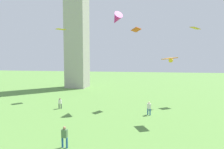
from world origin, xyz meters
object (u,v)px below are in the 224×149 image
Objects in this scene: kite_flying_0 at (170,59)px; kite_flying_5 at (195,28)px; kite_flying_1 at (136,30)px; kite_flying_3 at (61,29)px; person_2 at (60,103)px; kite_flying_4 at (169,58)px; kite_flying_6 at (116,19)px; person_1 at (65,136)px; person_0 at (149,107)px.

kite_flying_0 is 7.95m from kite_flying_5.
kite_flying_5 is (9.91, 4.40, 0.68)m from kite_flying_1.
kite_flying_1 is 0.91× the size of kite_flying_3.
kite_flying_4 reaches higher than person_2.
kite_flying_4 is 1.10× the size of kite_flying_5.
kite_flying_0 is 10.71m from kite_flying_6.
person_1 is 19.64m from kite_flying_6.
person_2 is 16.71m from kite_flying_1.
kite_flying_1 is (4.78, 16.01, 11.36)m from person_1.
kite_flying_0 is 7.74m from kite_flying_4.
person_0 is 0.67× the size of kite_flying_6.
kite_flying_5 reaches higher than kite_flying_0.
kite_flying_6 is at bearing 85.72° from person_1.
kite_flying_3 is 0.77× the size of kite_flying_6.
kite_flying_3 reaches higher than kite_flying_1.
person_1 is 0.89× the size of kite_flying_3.
kite_flying_6 is (-3.02, -1.32, 1.54)m from kite_flying_1.
person_1 is 20.21m from kite_flying_1.
kite_flying_0 is at bearing 155.69° from kite_flying_6.
kite_flying_0 is (3.26, 5.74, 6.65)m from person_0.
kite_flying_4 is at bearing -77.46° from kite_flying_0.
kite_flying_5 is at bearing -37.96° from kite_flying_1.
kite_flying_3 is at bearing -29.51° from kite_flying_5.
person_1 is at bearing -168.52° from kite_flying_1.
kite_flying_3 is 12.28m from kite_flying_6.
kite_flying_3 is at bearing 36.18° from kite_flying_4.
kite_flying_0 is at bearing 101.76° from person_0.
kite_flying_0 is 0.76× the size of kite_flying_5.
kite_flying_5 is at bearing 60.07° from kite_flying_0.
kite_flying_1 is 10.86m from kite_flying_5.
kite_flying_0 reaches higher than person_0.
person_2 is 0.86× the size of kite_flying_5.
person_2 is at bearing 61.57° from kite_flying_3.
person_2 is 17.30m from kite_flying_4.
person_2 is at bearing 54.12° from kite_flying_4.
person_0 is at bearing 17.46° from kite_flying_5.
person_2 is at bearing 122.02° from person_1.
person_0 is at bearing 1.46° from person_2.
kite_flying_3 reaches higher than kite_flying_0.
person_2 is 0.86× the size of kite_flying_1.
kite_flying_4 is (19.12, -9.73, -5.82)m from kite_flying_3.
kite_flying_5 is at bearing 92.37° from person_0.
kite_flying_4 is at bearing 99.55° from kite_flying_3.
kite_flying_3 is 1.09× the size of kite_flying_5.
kite_flying_5 reaches higher than person_1.
person_0 is at bearing -128.73° from kite_flying_1.
kite_flying_0 reaches higher than kite_flying_4.
kite_flying_6 is (-5.22, 3.81, 12.91)m from person_0.
person_1 reaches higher than person_2.
kite_flying_1 reaches higher than person_2.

